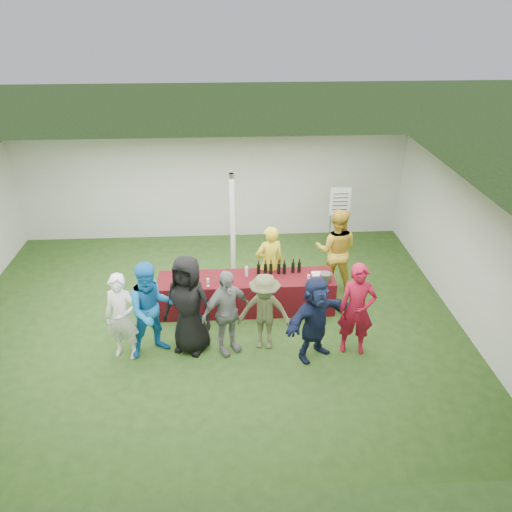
{
  "coord_description": "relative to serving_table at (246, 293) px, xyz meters",
  "views": [
    {
      "loc": [
        0.43,
        -8.37,
        5.91
      ],
      "look_at": [
        0.95,
        0.38,
        1.25
      ],
      "focal_mm": 35.0,
      "sensor_mm": 36.0,
      "label": 1
    }
  ],
  "objects": [
    {
      "name": "staff_back",
      "position": [
        1.98,
        0.75,
        0.57
      ],
      "size": [
        1.07,
        0.92,
        1.89
      ],
      "primitive_type": "imported",
      "rotation": [
        0.0,
        0.0,
        2.89
      ],
      "color": "gold",
      "rests_on": "ground"
    },
    {
      "name": "ground",
      "position": [
        -0.75,
        -0.38,
        -0.38
      ],
      "size": [
        60.0,
        60.0,
        0.0
      ],
      "primitive_type": "plane",
      "color": "#284719",
      "rests_on": "ground"
    },
    {
      "name": "staff_pourer",
      "position": [
        0.51,
        0.39,
        0.48
      ],
      "size": [
        0.71,
        0.57,
        1.7
      ],
      "primitive_type": "imported",
      "rotation": [
        0.0,
        0.0,
        3.43
      ],
      "color": "yellow",
      "rests_on": "ground"
    },
    {
      "name": "dump_bucket",
      "position": [
        1.58,
        -0.22,
        0.46
      ],
      "size": [
        0.23,
        0.23,
        0.18
      ],
      "primitive_type": "cylinder",
      "color": "slate",
      "rests_on": "serving_table"
    },
    {
      "name": "wine_list_sign",
      "position": [
        2.36,
        2.29,
        0.94
      ],
      "size": [
        0.5,
        0.03,
        1.8
      ],
      "color": "slate",
      "rests_on": "ground"
    },
    {
      "name": "bar_towel",
      "position": [
        1.48,
        0.05,
        0.39
      ],
      "size": [
        0.25,
        0.18,
        0.03
      ],
      "primitive_type": "cube",
      "color": "white",
      "rests_on": "serving_table"
    },
    {
      "name": "wine_bottles",
      "position": [
        0.68,
        0.15,
        0.5
      ],
      "size": [
        0.92,
        0.11,
        0.32
      ],
      "color": "black",
      "rests_on": "serving_table"
    },
    {
      "name": "customer_5",
      "position": [
        1.16,
        -1.59,
        0.44
      ],
      "size": [
        1.54,
        1.22,
        1.63
      ],
      "primitive_type": "imported",
      "rotation": [
        0.0,
        0.0,
        0.56
      ],
      "color": "#151D3B",
      "rests_on": "ground"
    },
    {
      "name": "customer_3",
      "position": [
        -0.41,
        -1.35,
        0.47
      ],
      "size": [
        1.06,
        0.86,
        1.68
      ],
      "primitive_type": "imported",
      "rotation": [
        0.0,
        0.0,
        0.55
      ],
      "color": "gray",
      "rests_on": "ground"
    },
    {
      "name": "tent",
      "position": [
        -0.25,
        0.82,
        0.98
      ],
      "size": [
        10.0,
        10.0,
        10.0
      ],
      "color": "white",
      "rests_on": "ground"
    },
    {
      "name": "customer_2",
      "position": [
        -1.08,
        -1.24,
        0.58
      ],
      "size": [
        1.1,
        0.92,
        1.91
      ],
      "primitive_type": "imported",
      "rotation": [
        0.0,
        0.0,
        -0.4
      ],
      "color": "black",
      "rests_on": "ground"
    },
    {
      "name": "water_bottle",
      "position": [
        0.01,
        0.08,
        0.48
      ],
      "size": [
        0.07,
        0.07,
        0.23
      ],
      "color": "silver",
      "rests_on": "serving_table"
    },
    {
      "name": "customer_1",
      "position": [
        -1.73,
        -1.3,
        0.55
      ],
      "size": [
        1.1,
        1.0,
        1.85
      ],
      "primitive_type": "imported",
      "rotation": [
        0.0,
        0.0,
        0.4
      ],
      "color": "blue",
      "rests_on": "ground"
    },
    {
      "name": "customer_4",
      "position": [
        0.28,
        -1.27,
        0.39
      ],
      "size": [
        1.08,
        0.75,
        1.53
      ],
      "primitive_type": "imported",
      "rotation": [
        0.0,
        0.0,
        -0.2
      ],
      "color": "#505532",
      "rests_on": "ground"
    },
    {
      "name": "wine_glasses",
      "position": [
        -0.47,
        -0.27,
        0.49
      ],
      "size": [
        2.66,
        0.13,
        0.16
      ],
      "color": "silver",
      "rests_on": "serving_table"
    },
    {
      "name": "serving_table",
      "position": [
        0.0,
        0.0,
        0.0
      ],
      "size": [
        3.6,
        0.8,
        0.75
      ],
      "primitive_type": "cube",
      "color": "#55121B",
      "rests_on": "ground"
    },
    {
      "name": "customer_0",
      "position": [
        -2.25,
        -1.38,
        0.46
      ],
      "size": [
        0.69,
        0.54,
        1.68
      ],
      "primitive_type": "imported",
      "rotation": [
        0.0,
        0.0,
        -0.25
      ],
      "color": "white",
      "rests_on": "ground"
    },
    {
      "name": "customer_6",
      "position": [
        1.91,
        -1.48,
        0.52
      ],
      "size": [
        0.72,
        0.53,
        1.79
      ],
      "primitive_type": "imported",
      "rotation": [
        0.0,
        0.0,
        -0.17
      ],
      "color": "maroon",
      "rests_on": "ground"
    }
  ]
}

